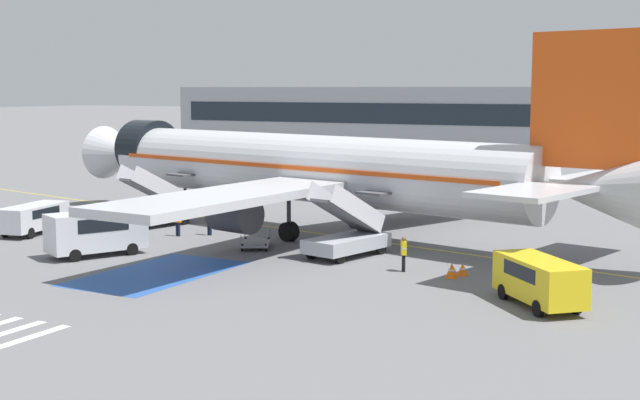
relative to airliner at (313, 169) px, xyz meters
The scene contains 19 objects.
ground_plane 3.90m from the airliner, 111.69° to the left, with size 600.00×600.00×0.00m, color slate.
apron_leadline_yellow 3.92m from the airliner, 167.91° to the left, with size 0.20×75.18×0.01m, color gold.
apron_stand_patch_blue 14.40m from the airliner, 92.68° to the right, with size 4.85×8.77×0.01m, color #2856A8.
apron_walkway_bar_5 24.88m from the airliner, 87.31° to the right, with size 0.44×3.60×0.01m, color silver.
apron_walkway_bar_6 24.96m from the airliner, 84.53° to the right, with size 0.44×3.60×0.01m, color silver.
airliner is the anchor object (origin of this frame).
boarding_stairs_forward 10.69m from the airliner, 165.87° to the right, with size 3.16×5.52×3.99m.
boarding_stairs_aft 8.33m from the airliner, 47.71° to the right, with size 3.16×5.52×3.99m.
fuel_tanker 23.57m from the airliner, 78.02° to the left, with size 3.84×10.70×3.23m.
service_van_0 20.55m from the airliner, 34.76° to the right, with size 4.51×4.59×1.90m.
service_van_1 16.87m from the airliner, 149.83° to the right, with size 2.76×5.18×1.73m.
service_van_2 13.60m from the airliner, 117.76° to the right, with size 3.91×5.31×2.28m.
baggage_cart 6.94m from the airliner, 92.51° to the right, with size 2.55×3.00×0.87m.
ground_crew_0 12.58m from the airliner, 40.36° to the right, with size 0.43×0.49×1.67m.
ground_crew_1 8.50m from the airliner, 142.35° to the right, with size 0.44×0.25×1.70m.
ground_crew_2 6.76m from the airliner, 142.77° to the right, with size 0.45×0.27×1.83m.
traffic_cone_0 14.66m from the airliner, 31.70° to the right, with size 0.53×0.53×0.59m.
traffic_cone_1 14.81m from the airliner, 34.66° to the right, with size 0.62×0.62×0.69m.
terminal_building 83.04m from the airliner, 97.76° to the left, with size 113.96×12.10×8.82m.
Camera 1 is at (25.83, -46.60, 8.61)m, focal length 50.00 mm.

